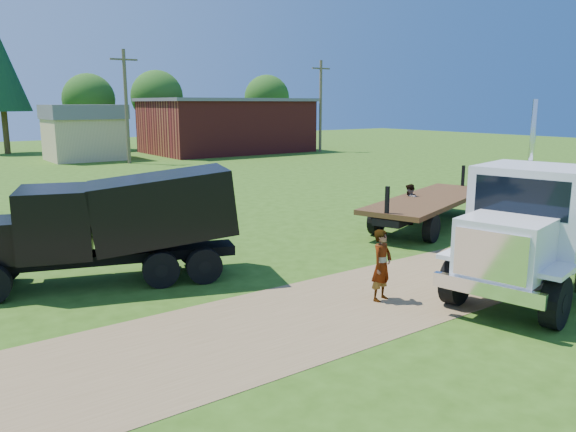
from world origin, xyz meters
TOP-DOWN VIEW (x-y plane):
  - ground at (0.00, 0.00)m, footprint 140.00×140.00m
  - dirt_track at (0.00, 0.00)m, footprint 120.00×4.20m
  - white_semi_tractor at (2.78, -2.18)m, footprint 8.35×4.32m
  - black_dump_truck at (-5.38, 5.14)m, footprint 7.20×4.10m
  - orange_pickup at (-1.70, 11.24)m, footprint 5.56×3.65m
  - flatbed_trailer at (7.13, 4.82)m, footprint 8.45×4.94m
  - spectator_a at (-0.59, -0.22)m, footprint 0.74×0.57m
  - spectator_b at (6.70, 5.51)m, footprint 1.01×0.98m
  - brick_building at (18.00, 40.00)m, footprint 15.40×10.40m
  - tan_shed at (4.00, 40.00)m, footprint 6.20×5.40m
  - utility_poles at (6.00, 35.00)m, footprint 42.20×0.28m
  - tree_row at (-0.28, 49.74)m, footprint 56.35×10.75m

SIDE VIEW (x-z plane):
  - ground at x=0.00m, z-range 0.00..0.00m
  - dirt_track at x=0.00m, z-range 0.00..0.01m
  - orange_pickup at x=-1.70m, z-range 0.00..1.42m
  - spectator_b at x=6.70m, z-range 0.00..1.65m
  - flatbed_trailer at x=7.13m, z-range -0.15..1.93m
  - spectator_a at x=-0.59m, z-range 0.00..1.80m
  - white_semi_tractor at x=2.78m, z-range -0.78..4.15m
  - black_dump_truck at x=-5.38m, z-range 0.15..3.22m
  - tan_shed at x=4.00m, z-range 0.07..4.77m
  - brick_building at x=18.00m, z-range 0.01..5.31m
  - utility_poles at x=6.00m, z-range 0.21..9.21m
  - tree_row at x=-0.28m, z-range 0.57..12.27m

